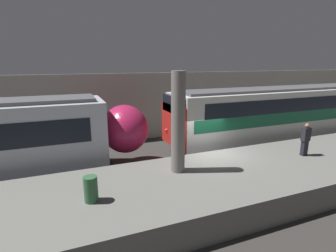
{
  "coord_description": "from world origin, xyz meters",
  "views": [
    {
      "loc": [
        -6.66,
        -10.75,
        5.45
      ],
      "look_at": [
        -1.94,
        0.94,
        2.34
      ],
      "focal_mm": 28.0,
      "sensor_mm": 36.0,
      "label": 1
    }
  ],
  "objects_px": {
    "train_boxy": "(305,113)",
    "support_pillar_near": "(178,123)",
    "trash_bin": "(91,189)",
    "person_waiting": "(305,139)"
  },
  "relations": [
    {
      "from": "support_pillar_near",
      "to": "trash_bin",
      "type": "height_order",
      "value": "support_pillar_near"
    },
    {
      "from": "train_boxy",
      "to": "trash_bin",
      "type": "bearing_deg",
      "value": -161.2
    },
    {
      "from": "person_waiting",
      "to": "trash_bin",
      "type": "distance_m",
      "value": 9.92
    },
    {
      "from": "person_waiting",
      "to": "trash_bin",
      "type": "height_order",
      "value": "person_waiting"
    },
    {
      "from": "trash_bin",
      "to": "train_boxy",
      "type": "bearing_deg",
      "value": 18.8
    },
    {
      "from": "train_boxy",
      "to": "support_pillar_near",
      "type": "bearing_deg",
      "value": -161.03
    },
    {
      "from": "support_pillar_near",
      "to": "person_waiting",
      "type": "distance_m",
      "value": 6.48
    },
    {
      "from": "person_waiting",
      "to": "trash_bin",
      "type": "bearing_deg",
      "value": -176.65
    },
    {
      "from": "support_pillar_near",
      "to": "person_waiting",
      "type": "relative_size",
      "value": 2.57
    },
    {
      "from": "person_waiting",
      "to": "train_boxy",
      "type": "bearing_deg",
      "value": 41.36
    }
  ]
}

